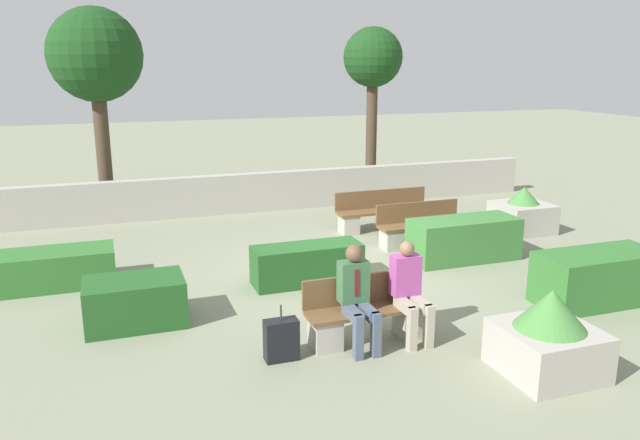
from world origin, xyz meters
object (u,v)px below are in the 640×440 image
Objects in this scene: bench_right_side at (384,214)px; planter_corner_right at (522,213)px; suitcase at (281,340)px; bench_front at (368,317)px; tree_center_left at (373,62)px; planter_corner_left at (549,337)px; person_seated_man at (357,292)px; person_seated_woman at (409,287)px; tree_leftmost at (95,58)px; bench_left_side at (421,230)px.

planter_corner_right is at bearing -32.03° from bench_right_side.
planter_corner_right is at bearing 31.57° from suitcase.
bench_front is 0.37× the size of tree_center_left.
bench_front is at bearing 136.95° from planter_corner_left.
bench_right_side is (2.58, 5.02, 0.02)m from bench_front.
person_seated_man is (-2.80, -5.15, 0.41)m from bench_right_side.
person_seated_woman reaches higher than suitcase.
planter_corner_left is at bearing -43.05° from bench_front.
bench_right_side reaches higher than suitcase.
person_seated_man is 1.02× the size of person_seated_woman.
tree_leftmost is (-1.86, 9.04, 3.40)m from suitcase.
bench_front reaches higher than suitcase.
person_seated_man reaches higher than person_seated_woman.
person_seated_man reaches higher than planter_corner_left.
planter_corner_right reaches higher than bench_left_side.
bench_front is at bearing -114.10° from tree_center_left.
planter_corner_left is 0.24× the size of tree_center_left.
suitcase is at bearing -119.87° from tree_center_left.
bench_left_side is 1.38× the size of person_seated_woman.
suitcase is 0.16× the size of tree_center_left.
person_seated_man is 9.89m from tree_leftmost.
tree_center_left is at bearing 65.07° from person_seated_man.
person_seated_woman is 0.29× the size of tree_center_left.
suitcase is at bearing -135.62° from bench_right_side.
suitcase is (-2.87, 1.36, -0.20)m from planter_corner_left.
bench_right_side is (-0.18, 1.36, 0.01)m from bench_left_side.
tree_leftmost reaches higher than person_seated_man.
bench_right_side is 5.27m from tree_center_left.
planter_corner_left is at bearing -124.38° from planter_corner_right.
suitcase is at bearing -130.82° from bench_left_side.
tree_center_left is at bearing 0.57° from tree_leftmost.
planter_corner_right reaches higher than suitcase.
tree_leftmost is at bearing 101.60° from suitcase.
tree_leftmost is at bearing 107.67° from person_seated_man.
bench_front is 6.58m from planter_corner_right.
person_seated_woman reaches higher than bench_front.
bench_right_side is 6.44m from suitcase.
planter_corner_left is at bearing -25.38° from suitcase.
bench_front is 0.35× the size of tree_leftmost.
bench_left_side is 5.54m from suitcase.
person_seated_woman is 1.82× the size of suitcase.
planter_corner_left is 0.22× the size of tree_leftmost.
planter_corner_right is (3.69, 5.39, -0.06)m from planter_corner_left.
tree_center_left reaches higher than bench_left_side.
person_seated_man is at bearing -122.75° from bench_left_side.
bench_right_side is 5.88m from person_seated_man.
person_seated_man is 0.28× the size of tree_leftmost.
person_seated_man is (-0.22, -0.13, 0.43)m from bench_front.
tree_center_left reaches higher than person_seated_man.
suitcase is (-4.00, -3.82, -0.06)m from bench_left_side.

